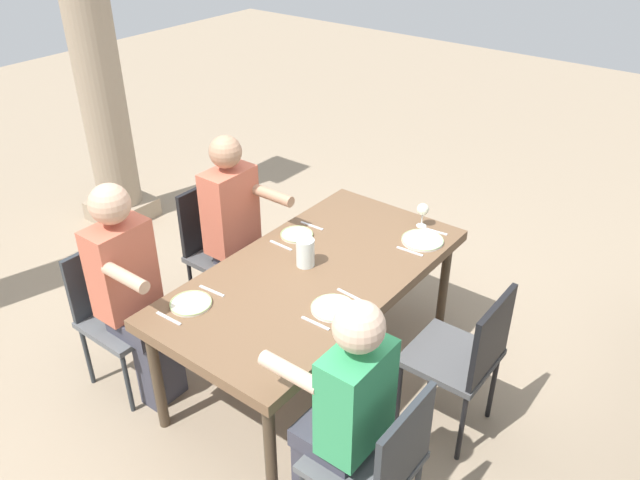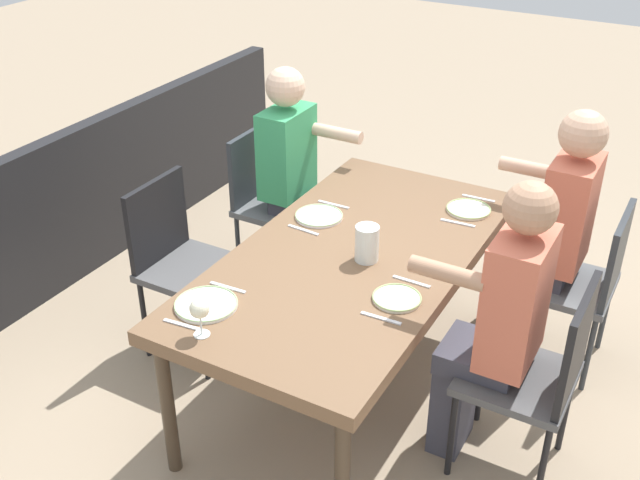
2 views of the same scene
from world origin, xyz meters
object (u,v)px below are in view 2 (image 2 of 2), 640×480
wine_glass_3 (200,310)px  chair_west_north (585,278)px  chair_mid_north (540,371)px  plate_3 (206,304)px  plate_2 (397,298)px  plate_1 (319,216)px  diner_man_white (552,229)px  water_pitcher (367,245)px  dining_table (352,265)px  chair_mid_south (179,255)px  diner_guest_third (297,172)px  chair_west_south (270,195)px  plate_0 (469,209)px  diner_woman_green (497,321)px

wine_glass_3 → chair_west_north: bearing=143.5°
chair_mid_north → plate_3: (0.53, -1.23, 0.23)m
plate_2 → plate_1: bearing=-126.5°
diner_man_white → water_pitcher: bearing=-41.0°
dining_table → plate_1: size_ratio=8.04×
plate_2 → water_pitcher: water_pitcher is taller
chair_mid_south → plate_1: size_ratio=3.94×
diner_guest_third → chair_mid_south: bearing=-12.7°
diner_man_white → water_pitcher: size_ratio=8.09×
dining_table → chair_west_south: size_ratio=2.12×
plate_0 → plate_3: size_ratio=0.86×
plate_2 → diner_man_white: bearing=157.7°
chair_west_north → chair_mid_south: (0.84, -1.81, 0.03)m
chair_mid_north → plate_2: chair_mid_north is taller
plate_2 → water_pitcher: bearing=-131.9°
chair_mid_south → diner_man_white: diner_man_white is taller
chair_mid_south → dining_table: bearing=97.7°
diner_woman_green → chair_west_south: bearing=-117.4°
diner_woman_green → plate_1: (-0.35, -1.01, 0.05)m
chair_west_north → plate_0: (0.07, -0.59, 0.26)m
chair_west_south → wine_glass_3: (1.53, 0.68, 0.36)m
dining_table → plate_3: size_ratio=7.35×
dining_table → chair_mid_north: chair_mid_north is taller
chair_mid_south → diner_man_white: (-0.84, 1.62, 0.18)m
chair_west_south → chair_mid_south: (0.84, -0.00, 0.03)m
chair_west_north → dining_table: bearing=-51.8°
chair_mid_north → wine_glass_3: size_ratio=5.86×
chair_mid_south → diner_guest_third: 0.87m
chair_west_north → diner_guest_third: diner_guest_third is taller
diner_woman_green → diner_man_white: size_ratio=1.00×
chair_west_south → chair_mid_north: (0.84, 1.82, 0.02)m
chair_mid_north → plate_0: bearing=-142.2°
plate_2 → plate_3: 0.77m
chair_west_north → diner_woman_green: 0.89m
diner_man_white → plate_0: (0.07, -0.40, 0.04)m
chair_west_south → diner_woman_green: diner_woman_green is taller
wine_glass_3 → chair_west_south: bearing=-156.0°
chair_mid_south → plate_3: (0.53, 0.58, 0.22)m
plate_3 → water_pitcher: bearing=147.7°
diner_man_white → plate_1: bearing=-64.0°
dining_table → diner_guest_third: (-0.72, -0.72, 0.01)m
diner_man_white → chair_west_south: bearing=-89.9°
plate_1 → chair_west_north: bearing=112.2°
chair_west_south → diner_man_white: size_ratio=0.66×
chair_west_north → chair_west_south: (-0.00, -1.81, 0.01)m
chair_west_south → water_pitcher: size_ratio=5.36×
dining_table → wine_glass_3: size_ratio=11.81×
chair_mid_north → diner_guest_third: (-0.84, -1.63, 0.16)m
plate_3 → diner_guest_third: bearing=-164.0°
plate_0 → plate_3: same height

